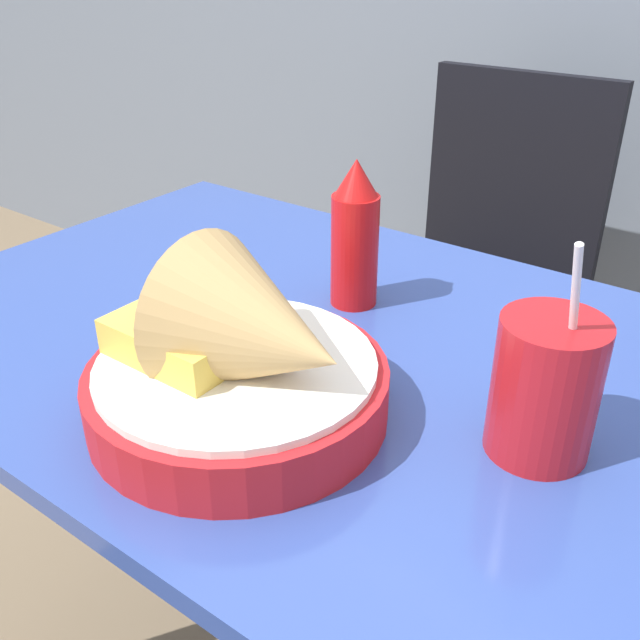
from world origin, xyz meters
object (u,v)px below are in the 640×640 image
at_px(chair_far_window, 490,260).
at_px(food_basket, 245,364).
at_px(drink_cup, 544,392).
at_px(ketchup_bottle, 355,237).

bearing_deg(chair_far_window, food_basket, -80.60).
bearing_deg(food_basket, drink_cup, 27.06).
height_order(chair_far_window, ketchup_bottle, ketchup_bottle).
bearing_deg(food_basket, chair_far_window, 99.40).
relative_size(ketchup_bottle, drink_cup, 0.86).
distance_m(chair_far_window, food_basket, 1.01).
xyz_separation_m(chair_far_window, drink_cup, (0.40, -0.84, 0.27)).
height_order(food_basket, ketchup_bottle, ketchup_bottle).
xyz_separation_m(chair_far_window, ketchup_bottle, (0.10, -0.69, 0.30)).
bearing_deg(drink_cup, chair_far_window, 115.73).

